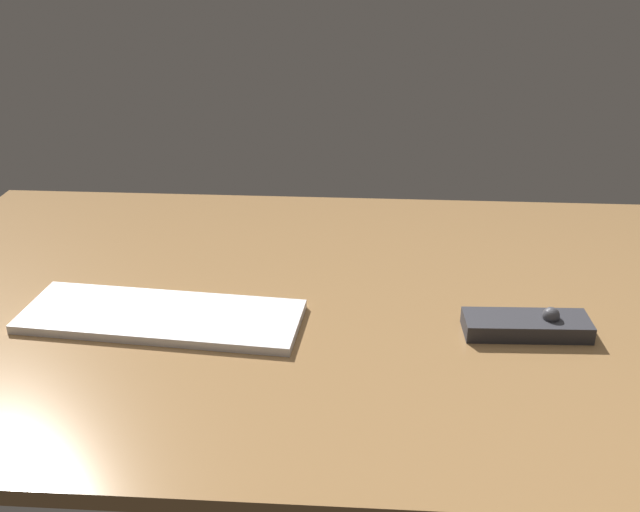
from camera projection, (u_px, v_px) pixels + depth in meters
The scene contains 3 objects.
desk at pixel (341, 304), 108.34cm from camera, with size 140.00×84.00×2.00cm, color olive.
keyboard at pixel (162, 316), 101.70cm from camera, with size 38.75×13.27×1.24cm, color white.
media_remote at pixel (528, 325), 98.31cm from camera, with size 16.96×6.44×3.94cm.
Camera 1 is at (3.04, -95.08, 53.42)cm, focal length 41.05 mm.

